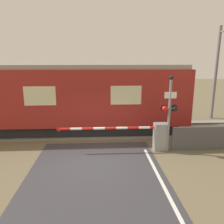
{
  "coord_description": "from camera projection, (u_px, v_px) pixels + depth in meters",
  "views": [
    {
      "loc": [
        0.17,
        -8.24,
        4.01
      ],
      "look_at": [
        0.74,
        1.64,
        1.67
      ],
      "focal_mm": 35.0,
      "sensor_mm": 36.0,
      "label": 1
    }
  ],
  "objects": [
    {
      "name": "crossing_barrier",
      "position": [
        153.0,
        135.0,
        9.91
      ],
      "size": [
        4.96,
        0.44,
        1.26
      ],
      "color": "gray",
      "rests_on": "ground_plane"
    },
    {
      "name": "train",
      "position": [
        47.0,
        98.0,
        12.29
      ],
      "size": [
        15.57,
        2.99,
        3.81
      ],
      "color": "black",
      "rests_on": "ground_plane"
    },
    {
      "name": "track_bed",
      "position": [
        97.0,
        130.0,
        12.89
      ],
      "size": [
        36.0,
        3.2,
        0.13
      ],
      "color": "gray",
      "rests_on": "ground_plane"
    },
    {
      "name": "ground_plane",
      "position": [
        96.0,
        161.0,
        8.92
      ],
      "size": [
        80.0,
        80.0,
        0.0
      ],
      "primitive_type": "plane",
      "color": "#6B6047"
    },
    {
      "name": "signal_post",
      "position": [
        169.0,
        110.0,
        9.45
      ],
      "size": [
        0.75,
        0.26,
        3.41
      ],
      "color": "gray",
      "rests_on": "ground_plane"
    },
    {
      "name": "catenary_pole",
      "position": [
        216.0,
        72.0,
        14.82
      ],
      "size": [
        0.2,
        1.9,
        6.25
      ],
      "color": "slate",
      "rests_on": "ground_plane"
    },
    {
      "name": "roadside_fence",
      "position": [
        211.0,
        138.0,
        9.95
      ],
      "size": [
        3.6,
        0.06,
        1.1
      ],
      "color": "#4C4C51",
      "rests_on": "ground_plane"
    }
  ]
}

